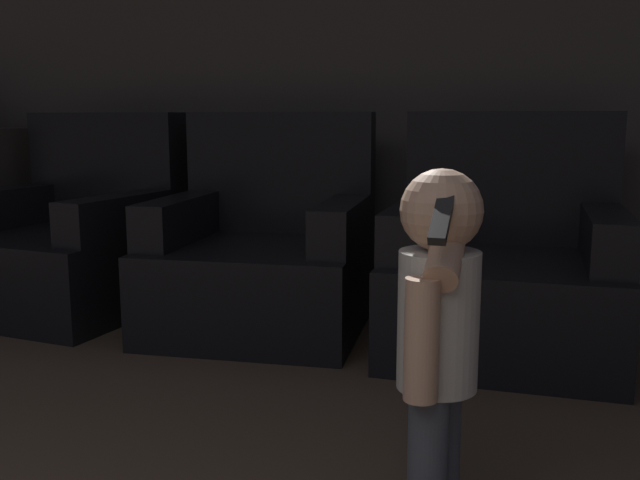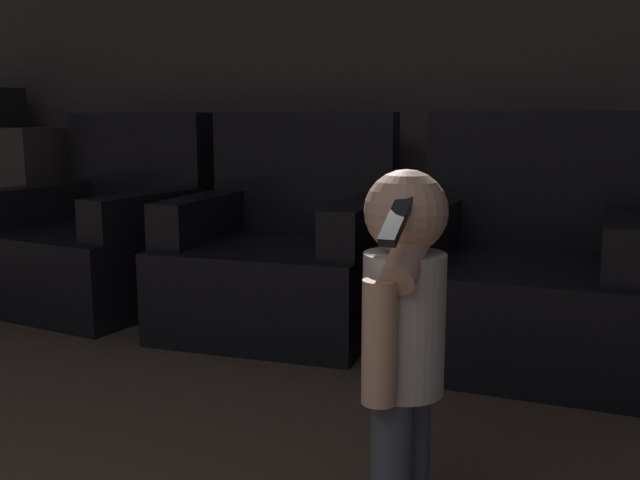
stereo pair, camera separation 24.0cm
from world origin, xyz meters
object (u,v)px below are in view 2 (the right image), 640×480
armchair_middle (284,256)px  armchair_right (522,277)px  armchair_left (103,241)px  person_toddler (403,324)px

armchair_middle → armchair_right: 1.08m
armchair_left → armchair_right: size_ratio=1.01×
armchair_left → armchair_right: bearing=5.4°
armchair_middle → armchair_right: size_ratio=1.02×
armchair_middle → armchair_right: bearing=-5.6°
armchair_right → person_toddler: size_ratio=1.16×
armchair_left → armchair_middle: (1.06, -0.00, 0.00)m
armchair_left → person_toddler: bearing=-29.4°
armchair_middle → armchair_right: same height
armchair_middle → person_toddler: 1.76m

